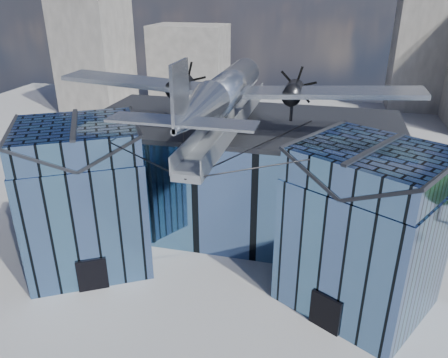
# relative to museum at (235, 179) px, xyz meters

# --- Properties ---
(ground_plane) EXTENTS (120.00, 120.00, 0.00)m
(ground_plane) POSITION_rel_museum_xyz_m (-0.00, -5.82, -5.54)
(ground_plane) COLOR gray
(museum) EXTENTS (32.88, 24.50, 17.60)m
(museum) POSITION_rel_museum_xyz_m (0.00, 0.00, 0.00)
(museum) COLOR #4C709C
(museum) RESTS_ON ground
(bg_towers) EXTENTS (77.00, 24.50, 26.00)m
(bg_towers) POSITION_rel_museum_xyz_m (1.45, 44.67, 4.47)
(bg_towers) COLOR gray
(bg_towers) RESTS_ON ground
(tree_plaza_w) EXTENTS (3.33, 3.33, 4.63)m
(tree_plaza_w) POSITION_rel_museum_xyz_m (-16.03, -6.38, -2.41)
(tree_plaza_w) COLOR #372216
(tree_plaza_w) RESTS_ON ground
(tree_side_w) EXTENTS (4.14, 4.14, 5.62)m
(tree_side_w) POSITION_rel_museum_xyz_m (-21.07, 4.39, -1.73)
(tree_side_w) COLOR #372216
(tree_side_w) RESTS_ON ground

